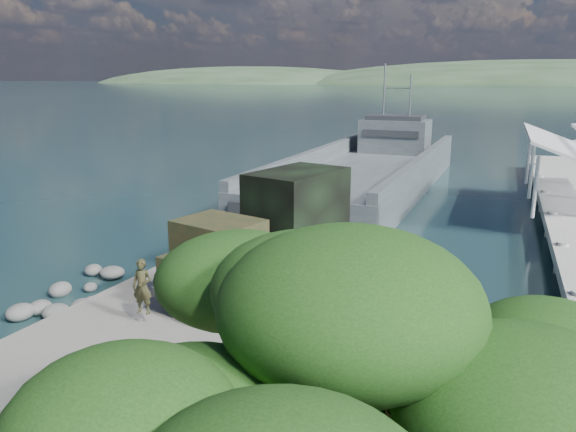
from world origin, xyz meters
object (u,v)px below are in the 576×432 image
Objects in this scene: landing_craft at (366,179)px; military_truck at (274,229)px; overhang_tree at (375,391)px; soldier at (143,298)px.

military_truck is (1.21, -21.14, 1.73)m from landing_craft.
military_truck is at bearing 115.96° from overhang_tree.
soldier is at bearing -98.98° from military_truck.
landing_craft is at bearing 108.73° from military_truck.
landing_craft is 36.43m from overhang_tree.
landing_craft is 18.99× the size of soldier.
soldier is at bearing -90.66° from landing_craft.
overhang_tree reaches higher than soldier.
landing_craft reaches higher than overhang_tree.
military_truck is 5.89m from soldier.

